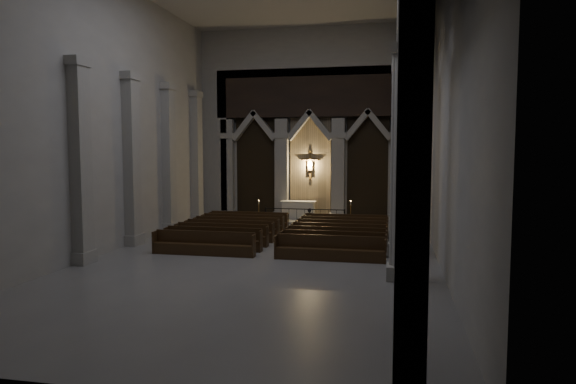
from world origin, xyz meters
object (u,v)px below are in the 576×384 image
object	(u,v)px
altar_rail	(305,214)
candle_stand_left	(259,218)
altar	(299,210)
candle_stand_right	(351,220)
worshipper	(309,220)
pews	(283,236)

from	to	relation	value
altar_rail	candle_stand_left	xyz separation A→B (m)	(-2.70, -0.53, -0.24)
altar	candle_stand_left	xyz separation A→B (m)	(-2.07, -1.95, -0.31)
altar_rail	candle_stand_right	world-z (taller)	candle_stand_right
candle_stand_left	worshipper	size ratio (longest dim) A/B	1.16
candle_stand_left	candle_stand_right	bearing A→B (deg)	-1.40
worshipper	pews	bearing A→B (deg)	-78.89
altar	worshipper	distance (m)	4.09
altar_rail	pews	size ratio (longest dim) A/B	0.49
altar	candle_stand_left	world-z (taller)	candle_stand_left
candle_stand_right	altar	bearing A→B (deg)	148.70
altar_rail	pews	distance (m)	6.22
candle_stand_right	altar_rail	bearing A→B (deg)	166.62
candle_stand_right	worshipper	xyz separation A→B (m)	(-2.12, -1.79, 0.21)
pews	worshipper	distance (m)	3.83
altar	candle_stand_right	size ratio (longest dim) A/B	1.40
candle_stand_right	pews	xyz separation A→B (m)	(-2.81, -5.55, -0.09)
candle_stand_left	candle_stand_right	xyz separation A→B (m)	(5.51, -0.13, 0.02)
altar_rail	candle_stand_right	xyz separation A→B (m)	(2.81, -0.67, -0.22)
pews	worshipper	bearing A→B (deg)	79.62
candle_stand_left	worshipper	world-z (taller)	candle_stand_left
altar	worshipper	size ratio (longest dim) A/B	1.72
candle_stand_left	pews	size ratio (longest dim) A/B	0.15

